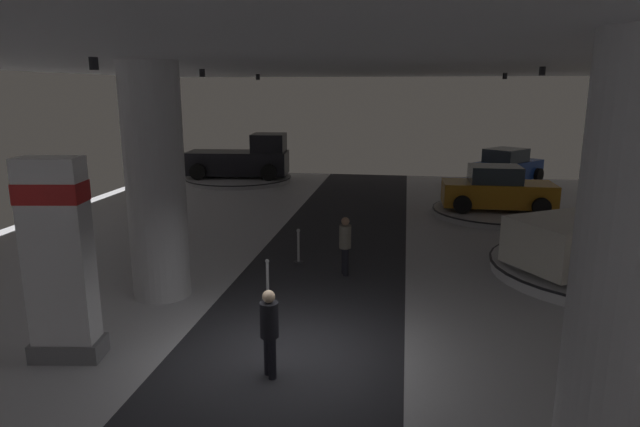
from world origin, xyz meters
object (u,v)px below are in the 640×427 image
Objects in this scene: display_car_deep_right at (506,167)px; display_platform_far_right at (496,212)px; brand_sign_pylon at (59,258)px; display_platform_deep_left at (238,178)px; column_left at (156,183)px; visitor_walking_near at (345,242)px; pickup_truck_deep_left at (244,159)px; display_platform_mid_right at (603,270)px; display_platform_deep_right at (505,184)px; pickup_truck_mid_right at (617,229)px; display_car_far_right at (497,190)px; visitor_walking_far at (269,328)px; column_right at (633,287)px.

display_car_deep_right is 0.89× the size of display_platform_far_right.
brand_sign_pylon is 19.70m from display_platform_deep_left.
column_left reaches higher than visitor_walking_near.
pickup_truck_deep_left reaches higher than visitor_walking_near.
display_car_deep_right is 0.75× the size of display_platform_mid_right.
display_platform_mid_right reaches higher than display_platform_deep_right.
pickup_truck_deep_left reaches higher than display_platform_deep_left.
display_platform_deep_left is (-13.89, -0.33, -0.88)m from display_car_deep_right.
pickup_truck_deep_left is 19.17m from pickup_truck_mid_right.
display_car_far_right is at bearing -179.07° from display_platform_far_right.
display_car_deep_right is 21.11m from visitor_walking_far.
column_right is 0.94× the size of display_platform_mid_right.
column_left is 19.75m from display_car_deep_right.
display_car_far_right reaches higher than display_platform_far_right.
column_left is 1.47× the size of brand_sign_pylon.
column_right is 9.41m from pickup_truck_mid_right.
brand_sign_pylon is at bearing -150.83° from pickup_truck_mid_right.
brand_sign_pylon is 16.46m from display_platform_far_right.
display_car_far_right is at bearing -102.62° from display_platform_deep_right.
pickup_truck_deep_left is at bearing 108.03° from visitor_walking_far.
column_right is 1.29× the size of display_car_far_right.
display_platform_far_right is at bearing -27.18° from pickup_truck_deep_left.
brand_sign_pylon is at bearing -95.98° from column_left.
visitor_walking_near is (-6.81, -0.97, 0.72)m from display_platform_mid_right.
display_platform_far_right is at bearing -26.47° from display_platform_deep_left.
display_platform_deep_right is at bearing 83.54° from column_right.
pickup_truck_mid_right is (0.54, -13.27, 1.12)m from display_platform_deep_right.
visitor_walking_near is at bearing -114.41° from display_platform_deep_right.
display_car_far_right is 7.01m from pickup_truck_mid_right.
display_car_deep_right is 13.92m from display_platform_deep_left.
pickup_truck_deep_left is 0.94× the size of display_platform_mid_right.
pickup_truck_mid_right is 3.53× the size of visitor_walking_near.
column_right is 15.74m from display_platform_far_right.
display_car_far_right is 13.63m from pickup_truck_deep_left.
visitor_walking_near is at bearing -171.88° from display_platform_mid_right.
display_platform_deep_left is at bearing 138.21° from pickup_truck_mid_right.
display_platform_deep_left is 0.97× the size of display_platform_mid_right.
column_right is at bearing -96.46° from display_platform_deep_right.
visitor_walking_near is at bearing 82.79° from visitor_walking_far.
column_right is at bearing -93.92° from display_platform_far_right.
pickup_truck_deep_left is 3.44× the size of visitor_walking_far.
display_car_far_right is 2.69× the size of visitor_walking_near.
display_platform_deep_left is (-2.81, 19.42, -1.81)m from brand_sign_pylon.
visitor_walking_far is (-7.77, -6.59, -0.36)m from pickup_truck_mid_right.
column_right is 22.34m from display_platform_deep_right.
visitor_walking_far is at bearing -109.98° from display_car_deep_right.
brand_sign_pylon is 2.36× the size of visitor_walking_near.
column_left is 9.94m from column_right.
display_platform_deep_right reaches higher than display_platform_deep_left.
visitor_walking_near is at bearing 26.43° from column_left.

